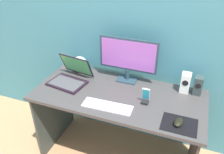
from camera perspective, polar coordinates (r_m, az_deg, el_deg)
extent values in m
plane|color=tan|center=(2.48, 1.31, -18.54)|extent=(8.00, 8.00, 0.00)
cube|color=teal|center=(2.10, 5.60, 13.24)|extent=(6.00, 0.04, 2.50)
cube|color=#423F3E|center=(1.98, 1.56, -4.54)|extent=(1.45, 0.66, 0.03)
cube|color=#3C443F|center=(2.47, -13.84, -8.23)|extent=(0.02, 0.62, 0.72)
cube|color=#483F3B|center=(2.16, 19.49, -16.23)|extent=(0.02, 0.62, 0.72)
cube|color=#263D4A|center=(2.16, 3.84, -0.56)|extent=(0.18, 0.14, 0.01)
cylinder|color=#263D4A|center=(2.13, 3.89, 0.69)|extent=(0.04, 0.04, 0.10)
cube|color=#263D4A|center=(2.04, 4.09, 5.51)|extent=(0.53, 0.02, 0.30)
cube|color=#A559BF|center=(2.03, 4.00, 5.40)|extent=(0.49, 0.00, 0.26)
cube|color=#313F3E|center=(2.06, 20.43, -2.02)|extent=(0.07, 0.07, 0.16)
cylinder|color=black|center=(2.01, 20.47, -2.11)|extent=(0.04, 0.00, 0.04)
cube|color=white|center=(2.05, 17.65, -1.34)|extent=(0.08, 0.08, 0.17)
cylinder|color=black|center=(2.00, 17.62, -1.46)|extent=(0.05, 0.00, 0.05)
cube|color=black|center=(2.14, -11.00, -1.48)|extent=(0.35, 0.27, 0.02)
cube|color=#47474C|center=(2.12, -11.21, -1.41)|extent=(0.31, 0.21, 0.00)
cube|color=black|center=(2.18, -8.75, 2.87)|extent=(0.33, 0.13, 0.21)
cube|color=#4CB266|center=(2.18, -8.82, 2.87)|extent=(0.30, 0.12, 0.18)
sphere|color=silver|center=(2.30, -8.01, 3.21)|extent=(0.15, 0.15, 0.15)
cube|color=white|center=(1.83, -1.18, -7.22)|extent=(0.40, 0.14, 0.01)
cube|color=black|center=(1.74, 16.25, -11.16)|extent=(0.25, 0.20, 0.00)
ellipsoid|color=black|center=(1.73, 16.08, -10.66)|extent=(0.08, 0.11, 0.04)
cube|color=black|center=(1.88, 8.14, -6.15)|extent=(0.06, 0.05, 0.02)
cube|color=white|center=(1.85, 8.39, -4.22)|extent=(0.06, 0.03, 0.12)
cube|color=#26A5BF|center=(1.84, 8.35, -4.28)|extent=(0.05, 0.02, 0.10)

